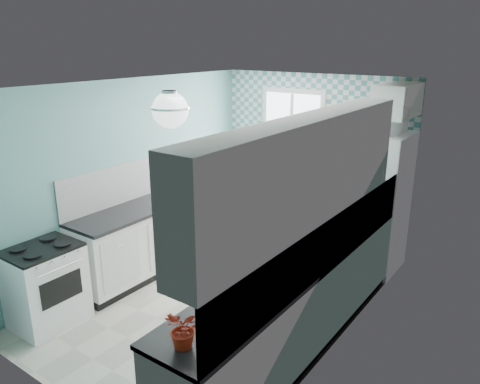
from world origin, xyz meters
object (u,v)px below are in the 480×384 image
Objects in this scene: fridge at (372,201)px; microwave at (380,119)px; stove at (46,284)px; potted_plant at (184,330)px; fruit_bowl at (225,313)px; ceiling_light at (170,110)px; sink at (338,233)px.

fridge is 1.09m from microwave.
potted_plant is at bearing -7.38° from stove.
fruit_bowl is 3.48m from microwave.
fridge is 2.12× the size of stove.
fruit_bowl is 0.48× the size of microwave.
ceiling_light is 1.21× the size of fruit_bowl.
microwave is (-0.09, 3.78, 0.93)m from potted_plant.
fruit_bowl reaches higher than stove.
ceiling_light is 0.19× the size of fridge.
ceiling_light reaches higher than sink.
fridge is 3.46× the size of sink.
ceiling_light is 0.66× the size of sink.
microwave is (-0.09, 3.32, 1.03)m from fruit_bowl.
potted_plant is (2.40, -0.43, 0.63)m from stove.
ceiling_light is 0.58× the size of microwave.
ceiling_light is 3.13m from fridge.
ceiling_light is at bearing -136.62° from sink.
sink reaches higher than potted_plant.
stove is (-1.20, -0.77, -1.87)m from ceiling_light.
potted_plant is (-0.00, -2.49, 0.15)m from sink.
stove is 3.06× the size of potted_plant.
sink is 2.49m from potted_plant.
ceiling_light is at bearing 70.23° from microwave.
stove is 1.45× the size of microwave.
sink is (2.40, 2.06, 0.47)m from stove.
ceiling_light is at bearing 134.91° from potted_plant.
sink is 2.03m from fruit_bowl.
ceiling_light is 2.10m from potted_plant.
sink reaches higher than stove.
sink is (0.09, -1.29, 0.01)m from fridge.
potted_plant is at bearing -93.59° from sink.
fruit_bowl is (0.09, -3.32, 0.06)m from fridge.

